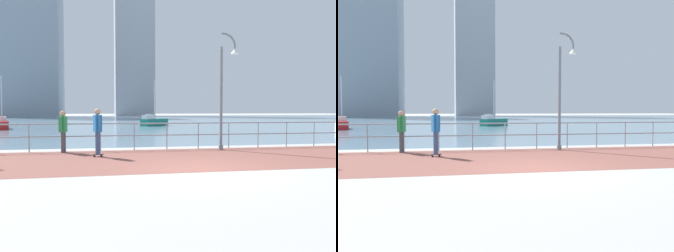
% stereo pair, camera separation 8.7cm
% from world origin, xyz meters
% --- Properties ---
extents(ground, '(220.00, 220.00, 0.00)m').
position_xyz_m(ground, '(0.00, 40.00, 0.00)').
color(ground, '#ADAAA5').
extents(brick_paving, '(28.00, 5.51, 0.01)m').
position_xyz_m(brick_paving, '(0.00, 2.26, 0.00)').
color(brick_paving, brown).
rests_on(brick_paving, ground).
extents(harbor_water, '(180.00, 88.00, 0.00)m').
position_xyz_m(harbor_water, '(0.00, 50.01, 0.00)').
color(harbor_water, '#6B899E').
rests_on(harbor_water, ground).
extents(waterfront_railing, '(25.25, 0.06, 1.15)m').
position_xyz_m(waterfront_railing, '(-0.00, 5.01, 0.79)').
color(waterfront_railing, '#8C99A3').
rests_on(waterfront_railing, ground).
extents(lamppost, '(0.79, 0.44, 4.94)m').
position_xyz_m(lamppost, '(2.39, 4.36, 2.73)').
color(lamppost, slate).
rests_on(lamppost, ground).
extents(skateboarder, '(0.41, 0.55, 1.74)m').
position_xyz_m(skateboarder, '(-2.87, 3.18, 1.05)').
color(skateboarder, black).
rests_on(skateboarder, ground).
extents(bystander, '(0.31, 0.56, 1.66)m').
position_xyz_m(bystander, '(-4.24, 4.66, 0.98)').
color(bystander, '#4C4C51').
rests_on(bystander, ground).
extents(sailboat_blue, '(1.89, 3.50, 4.69)m').
position_xyz_m(sailboat_blue, '(-11.52, 22.84, 0.45)').
color(sailboat_blue, '#B21E1E').
rests_on(sailboat_blue, ground).
extents(sailboat_yellow, '(3.28, 3.13, 4.86)m').
position_xyz_m(sailboat_yellow, '(2.58, 26.74, 0.46)').
color(sailboat_yellow, '#197266').
rests_on(sailboat_yellow, ground).
extents(tower_beige, '(10.84, 13.12, 49.15)m').
position_xyz_m(tower_beige, '(5.88, 90.51, 23.74)').
color(tower_beige, '#A3A8B2').
rests_on(tower_beige, ground).
extents(tower_slate, '(16.47, 12.94, 38.64)m').
position_xyz_m(tower_slate, '(-21.41, 80.15, 18.49)').
color(tower_slate, '#8493A3').
rests_on(tower_slate, ground).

